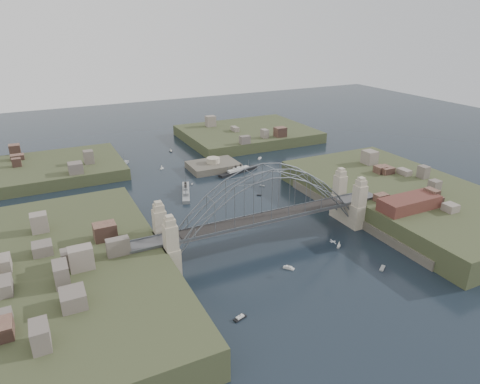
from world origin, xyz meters
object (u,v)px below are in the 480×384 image
fort_island (213,170)px  ocean_liner (238,171)px  bridge (267,205)px  wharf_shed (409,203)px  naval_cruiser_near (186,192)px  naval_cruiser_far (120,165)px

fort_island → ocean_liner: bearing=-49.6°
fort_island → ocean_liner: (8.07, -9.50, 1.12)m
bridge → ocean_liner: bearing=71.6°
bridge → wharf_shed: (44.00, -14.00, -2.32)m
wharf_shed → naval_cruiser_near: bearing=131.0°
wharf_shed → ocean_liner: wharf_shed is taller
naval_cruiser_near → ocean_liner: bearing=24.2°
ocean_liner → wharf_shed: bearing=-72.2°
fort_island → wharf_shed: size_ratio=1.10×
wharf_shed → naval_cruiser_near: size_ratio=1.00×
fort_island → naval_cruiser_far: fort_island is taller
naval_cruiser_near → bridge: bearing=-78.9°
naval_cruiser_far → fort_island: bearing=-30.3°
bridge → naval_cruiser_near: 49.54m
bridge → naval_cruiser_far: bridge is taller
bridge → naval_cruiser_far: (-25.50, 91.91, -11.60)m
wharf_shed → naval_cruiser_near: (-53.28, 61.31, -9.06)m
naval_cruiser_far → bridge: bearing=-74.5°
naval_cruiser_far → ocean_liner: bearing=-34.6°
wharf_shed → naval_cruiser_far: 127.02m
ocean_liner → bridge: bearing=-108.4°
fort_island → naval_cruiser_near: naval_cruiser_near is taller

